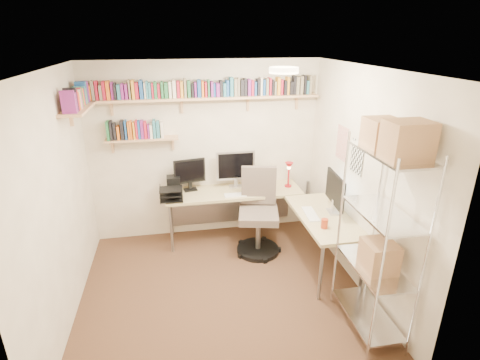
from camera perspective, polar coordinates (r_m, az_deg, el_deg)
name	(u,v)px	position (r m, az deg, el deg)	size (l,w,h in m)	color
ground	(222,291)	(4.57, -2.71, -16.49)	(3.20, 3.20, 0.00)	#462C1E
room_shell	(220,166)	(3.82, -3.05, 2.19)	(3.24, 3.04, 2.52)	#C1B49D
wall_shelves	(172,100)	(4.94, -10.31, 11.97)	(3.12, 1.09, 0.80)	tan
corner_desk	(247,197)	(5.08, 1.05, -2.68)	(2.27, 1.92, 1.28)	#C9B782
office_chair	(258,218)	(5.08, 2.82, -5.75)	(0.62, 0.64, 1.16)	black
wire_rack	(386,199)	(3.54, 21.41, -2.68)	(0.43, 0.86, 2.18)	silver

